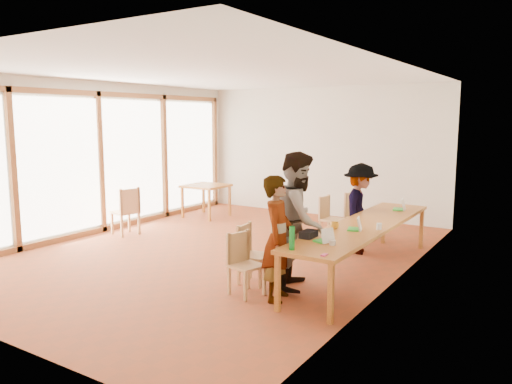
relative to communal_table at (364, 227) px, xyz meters
The scene contains 24 objects.
ground 2.60m from the communal_table, behind, with size 8.00×8.00×0.00m, color brown.
wall_back 4.65m from the communal_table, 123.05° to the left, with size 6.00×0.10×3.00m, color beige.
wall_right 0.95m from the communal_table, 17.48° to the right, with size 0.10×8.00×3.00m, color beige.
window_wall 5.52m from the communal_table, behind, with size 0.10×8.00×3.00m, color white.
ceiling 3.41m from the communal_table, behind, with size 6.00×8.00×0.04m, color white.
communal_table is the anchor object (origin of this frame).
side_table 5.13m from the communal_table, 154.75° to the left, with size 0.90×0.90×0.75m.
chair_near 1.95m from the communal_table, 122.65° to the right, with size 0.46×0.46×0.43m.
chair_mid 1.73m from the communal_table, 134.57° to the right, with size 0.41×0.41×0.44m.
chair_far 2.12m from the communal_table, 128.48° to the left, with size 0.41×0.41×0.44m.
chair_empty 2.24m from the communal_table, 115.20° to the left, with size 0.44×0.44×0.47m.
chair_spare 4.77m from the communal_table, behind, with size 0.53×0.53×0.50m.
person_near 1.67m from the communal_table, 109.04° to the right, with size 0.58×0.38×1.58m, color gray.
person_mid 1.17m from the communal_table, 118.82° to the right, with size 0.90×0.70×1.84m, color gray.
person_far 1.19m from the communal_table, 113.93° to the left, with size 0.99×0.57×1.53m, color gray.
laptop_near 1.30m from the communal_table, 91.21° to the right, with size 0.25×0.26×0.18m.
laptop_mid 0.46m from the communal_table, 83.81° to the right, with size 0.24×0.25×0.18m.
laptop_far 1.41m from the communal_table, 85.25° to the left, with size 0.24×0.26×0.19m.
yellow_mug 0.59m from the communal_table, 114.40° to the right, with size 0.12×0.12×0.09m, color gold.
green_bottle 1.86m from the communal_table, 96.40° to the right, with size 0.07×0.07×0.28m, color #106F21.
clear_glass 0.40m from the communal_table, 38.96° to the right, with size 0.07×0.07×0.09m, color silver.
condiment_cup 1.38m from the communal_table, 85.71° to the right, with size 0.08×0.08×0.06m, color white.
pink_phone 1.87m from the communal_table, 83.34° to the right, with size 0.05×0.10×0.01m, color #E33B84.
black_pouch 1.23m from the communal_table, 104.91° to the right, with size 0.16×0.26×0.09m, color black.
Camera 1 is at (4.98, -6.69, 2.27)m, focal length 35.00 mm.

